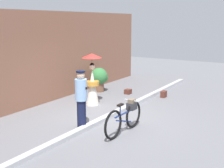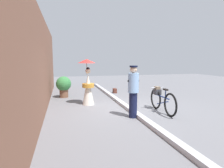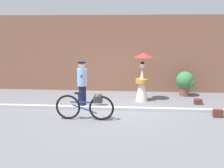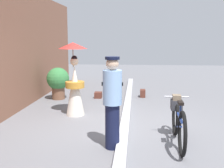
# 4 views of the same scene
# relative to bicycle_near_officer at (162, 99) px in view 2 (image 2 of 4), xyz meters

# --- Properties ---
(ground_plane) EXTENTS (30.00, 30.00, 0.00)m
(ground_plane) POSITION_rel_bicycle_near_officer_xyz_m (0.67, 1.05, -0.45)
(ground_plane) COLOR slate
(building_wall) EXTENTS (14.00, 0.40, 3.39)m
(building_wall) POSITION_rel_bicycle_near_officer_xyz_m (0.67, 4.19, 1.24)
(building_wall) COLOR brown
(building_wall) RESTS_ON ground_plane
(sidewalk_curb) EXTENTS (14.00, 0.20, 0.12)m
(sidewalk_curb) POSITION_rel_bicycle_near_officer_xyz_m (0.67, 1.05, -0.39)
(sidewalk_curb) COLOR #B2B2B7
(sidewalk_curb) RESTS_ON ground_plane
(bicycle_near_officer) EXTENTS (1.84, 0.48, 0.87)m
(bicycle_near_officer) POSITION_rel_bicycle_near_officer_xyz_m (0.00, 0.00, 0.00)
(bicycle_near_officer) COLOR black
(bicycle_near_officer) RESTS_ON ground_plane
(person_officer) EXTENTS (0.34, 0.38, 1.67)m
(person_officer) POSITION_rel_bicycle_near_officer_xyz_m (-0.37, 1.23, 0.44)
(person_officer) COLOR #141938
(person_officer) RESTS_ON ground_plane
(person_with_parasol) EXTENTS (0.73, 0.73, 1.88)m
(person_with_parasol) POSITION_rel_bicycle_near_officer_xyz_m (1.78, 2.39, 0.46)
(person_with_parasol) COLOR silver
(person_with_parasol) RESTS_ON ground_plane
(potted_plant_by_door) EXTENTS (0.75, 0.73, 1.04)m
(potted_plant_by_door) POSITION_rel_bicycle_near_officer_xyz_m (3.63, 3.34, 0.15)
(potted_plant_by_door) COLOR brown
(potted_plant_by_door) RESTS_ON ground_plane
(backpack_on_pavement) EXTENTS (0.30, 0.17, 0.26)m
(backpack_on_pavement) POSITION_rel_bicycle_near_officer_xyz_m (4.16, 0.57, -0.32)
(backpack_on_pavement) COLOR #592D23
(backpack_on_pavement) RESTS_ON ground_plane
(backpack_spare) EXTENTS (0.27, 0.24, 0.20)m
(backpack_spare) POSITION_rel_bicycle_near_officer_xyz_m (3.88, 2.06, -0.35)
(backpack_spare) COLOR #592D23
(backpack_spare) RESTS_ON ground_plane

